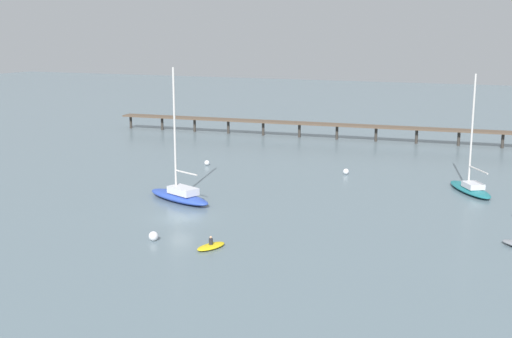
{
  "coord_description": "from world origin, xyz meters",
  "views": [
    {
      "loc": [
        33.57,
        -57.7,
        19.01
      ],
      "look_at": [
        0.0,
        19.82,
        1.5
      ],
      "focal_mm": 46.44,
      "sensor_mm": 36.0,
      "label": 1
    }
  ],
  "objects_px": {
    "mooring_buoy_mid": "(153,236)",
    "mooring_buoy_inner": "(346,172)",
    "pier": "(416,125)",
    "sailboat_blue": "(180,194)",
    "dinghy_yellow": "(211,246)",
    "mooring_buoy_near": "(207,163)",
    "sailboat_teal": "(470,187)"
  },
  "relations": [
    {
      "from": "mooring_buoy_mid",
      "to": "mooring_buoy_inner",
      "type": "relative_size",
      "value": 1.12
    },
    {
      "from": "pier",
      "to": "mooring_buoy_mid",
      "type": "xyz_separation_m",
      "value": [
        -12.35,
        -65.11,
        -2.7
      ]
    },
    {
      "from": "sailboat_blue",
      "to": "dinghy_yellow",
      "type": "xyz_separation_m",
      "value": [
        11.02,
        -13.59,
        -0.63
      ]
    },
    {
      "from": "mooring_buoy_near",
      "to": "mooring_buoy_mid",
      "type": "bearing_deg",
      "value": -70.43
    },
    {
      "from": "dinghy_yellow",
      "to": "sailboat_teal",
      "type": "bearing_deg",
      "value": 58.6
    },
    {
      "from": "mooring_buoy_mid",
      "to": "mooring_buoy_inner",
      "type": "xyz_separation_m",
      "value": [
        8.38,
        35.5,
        -0.05
      ]
    },
    {
      "from": "sailboat_teal",
      "to": "mooring_buoy_near",
      "type": "height_order",
      "value": "sailboat_teal"
    },
    {
      "from": "dinghy_yellow",
      "to": "mooring_buoy_near",
      "type": "xyz_separation_m",
      "value": [
        -17.81,
        33.33,
        0.17
      ]
    },
    {
      "from": "sailboat_blue",
      "to": "mooring_buoy_mid",
      "type": "relative_size",
      "value": 16.99
    },
    {
      "from": "sailboat_teal",
      "to": "mooring_buoy_near",
      "type": "xyz_separation_m",
      "value": [
        -36.93,
        2.01,
        -0.33
      ]
    },
    {
      "from": "sailboat_blue",
      "to": "mooring_buoy_inner",
      "type": "relative_size",
      "value": 19.11
    },
    {
      "from": "sailboat_blue",
      "to": "mooring_buoy_mid",
      "type": "xyz_separation_m",
      "value": [
        5.12,
        -13.77,
        -0.39
      ]
    },
    {
      "from": "sailboat_blue",
      "to": "mooring_buoy_near",
      "type": "xyz_separation_m",
      "value": [
        -6.79,
        19.74,
        -0.46
      ]
    },
    {
      "from": "pier",
      "to": "mooring_buoy_near",
      "type": "xyz_separation_m",
      "value": [
        -24.26,
        -31.59,
        -2.77
      ]
    },
    {
      "from": "dinghy_yellow",
      "to": "mooring_buoy_inner",
      "type": "height_order",
      "value": "dinghy_yellow"
    },
    {
      "from": "pier",
      "to": "sailboat_blue",
      "type": "bearing_deg",
      "value": -108.8
    },
    {
      "from": "pier",
      "to": "mooring_buoy_near",
      "type": "distance_m",
      "value": 39.93
    },
    {
      "from": "sailboat_teal",
      "to": "mooring_buoy_near",
      "type": "distance_m",
      "value": 36.99
    },
    {
      "from": "sailboat_teal",
      "to": "mooring_buoy_inner",
      "type": "height_order",
      "value": "sailboat_teal"
    },
    {
      "from": "mooring_buoy_mid",
      "to": "mooring_buoy_inner",
      "type": "distance_m",
      "value": 36.48
    },
    {
      "from": "sailboat_teal",
      "to": "dinghy_yellow",
      "type": "distance_m",
      "value": 36.71
    },
    {
      "from": "dinghy_yellow",
      "to": "mooring_buoy_mid",
      "type": "bearing_deg",
      "value": -178.21
    },
    {
      "from": "pier",
      "to": "sailboat_blue",
      "type": "height_order",
      "value": "sailboat_blue"
    },
    {
      "from": "mooring_buoy_inner",
      "to": "pier",
      "type": "bearing_deg",
      "value": 82.36
    },
    {
      "from": "mooring_buoy_inner",
      "to": "mooring_buoy_near",
      "type": "bearing_deg",
      "value": -174.41
    },
    {
      "from": "sailboat_blue",
      "to": "sailboat_teal",
      "type": "bearing_deg",
      "value": 30.48
    },
    {
      "from": "sailboat_blue",
      "to": "mooring_buoy_mid",
      "type": "distance_m",
      "value": 14.7
    },
    {
      "from": "sailboat_teal",
      "to": "dinghy_yellow",
      "type": "height_order",
      "value": "sailboat_teal"
    },
    {
      "from": "dinghy_yellow",
      "to": "sailboat_blue",
      "type": "bearing_deg",
      "value": 129.04
    },
    {
      "from": "pier",
      "to": "mooring_buoy_inner",
      "type": "distance_m",
      "value": 30.0
    },
    {
      "from": "sailboat_blue",
      "to": "mooring_buoy_mid",
      "type": "height_order",
      "value": "sailboat_blue"
    },
    {
      "from": "dinghy_yellow",
      "to": "mooring_buoy_near",
      "type": "distance_m",
      "value": 37.79
    }
  ]
}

